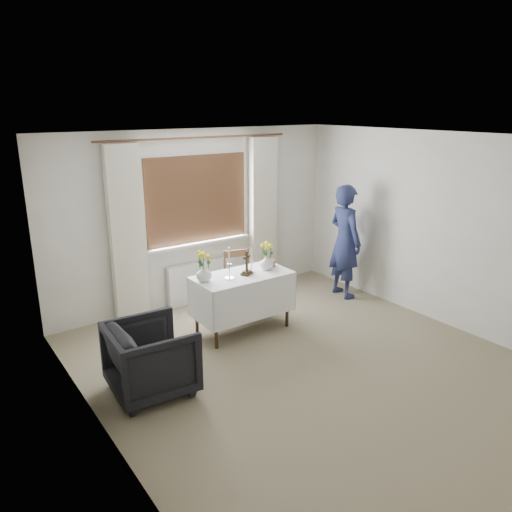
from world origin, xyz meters
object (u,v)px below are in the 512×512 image
(altar_table, at_px, (243,303))
(wooden_chair, at_px, (241,283))
(armchair, at_px, (151,358))
(person, at_px, (345,241))
(flower_vase_left, at_px, (204,273))
(flower_vase_right, at_px, (267,262))
(wooden_cross, at_px, (247,263))

(altar_table, height_order, wooden_chair, wooden_chair)
(wooden_chair, height_order, armchair, wooden_chair)
(person, xyz_separation_m, flower_vase_left, (-2.46, -0.10, 0.01))
(person, bearing_deg, wooden_chair, 85.29)
(altar_table, height_order, flower_vase_right, flower_vase_right)
(wooden_cross, relative_size, flower_vase_left, 1.54)
(armchair, xyz_separation_m, flower_vase_right, (1.92, 0.67, 0.49))
(altar_table, distance_m, armchair, 1.69)
(altar_table, bearing_deg, wooden_chair, 58.70)
(wooden_chair, height_order, flower_vase_right, flower_vase_right)
(altar_table, height_order, armchair, altar_table)
(flower_vase_left, bearing_deg, wooden_chair, 27.23)
(wooden_chair, distance_m, armchair, 2.17)
(wooden_chair, bearing_deg, armchair, -135.19)
(flower_vase_right, bearing_deg, person, 5.99)
(wooden_chair, distance_m, flower_vase_left, 1.00)
(armchair, distance_m, person, 3.63)
(altar_table, relative_size, wooden_cross, 4.02)
(wooden_chair, xyz_separation_m, person, (1.66, -0.32, 0.41))
(person, height_order, flower_vase_left, person)
(armchair, bearing_deg, flower_vase_right, -67.09)
(wooden_chair, xyz_separation_m, flower_vase_left, (-0.80, -0.41, 0.42))
(person, height_order, wooden_cross, person)
(armchair, relative_size, flower_vase_right, 4.25)
(person, distance_m, wooden_cross, 1.91)
(wooden_cross, bearing_deg, altar_table, 122.88)
(wooden_cross, distance_m, flower_vase_right, 0.33)
(wooden_cross, bearing_deg, armchair, 178.02)
(person, xyz_separation_m, wooden_cross, (-1.90, -0.19, 0.06))
(armchair, xyz_separation_m, person, (3.50, 0.83, 0.48))
(person, relative_size, flower_vase_left, 8.52)
(armchair, bearing_deg, person, -72.82)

